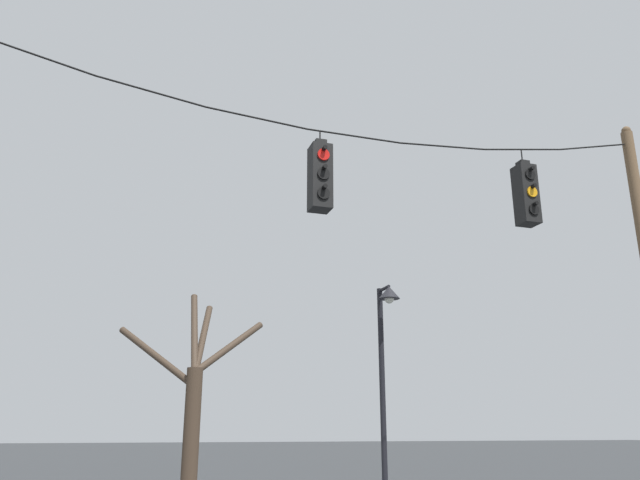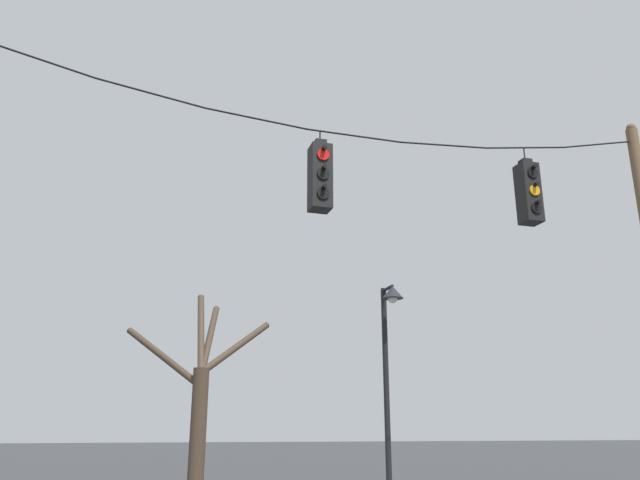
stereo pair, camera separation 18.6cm
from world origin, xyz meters
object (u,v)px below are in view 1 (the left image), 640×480
at_px(traffic_light_over_intersection, 320,177).
at_px(street_lamp, 386,348).
at_px(traffic_light_near_left_pole, 526,194).
at_px(bare_tree, 193,393).

relative_size(traffic_light_over_intersection, street_lamp, 0.29).
distance_m(traffic_light_over_intersection, traffic_light_near_left_pole, 3.95).
bearing_deg(traffic_light_near_left_pole, bare_tree, 116.38).
bearing_deg(bare_tree, traffic_light_near_left_pole, -63.62).
xyz_separation_m(traffic_light_over_intersection, street_lamp, (2.51, 3.25, -2.27)).
bearing_deg(traffic_light_over_intersection, traffic_light_near_left_pole, 0.00).
bearing_deg(street_lamp, traffic_light_near_left_pole, -66.32).
height_order(traffic_light_over_intersection, bare_tree, traffic_light_over_intersection).
bearing_deg(bare_tree, street_lamp, -62.24).
bearing_deg(street_lamp, bare_tree, 117.76).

